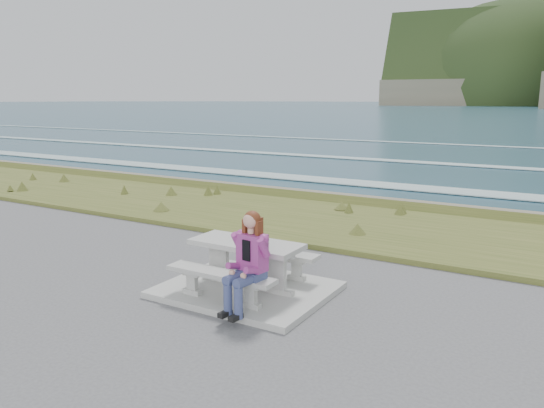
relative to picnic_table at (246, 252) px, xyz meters
The scene contains 8 objects.
concrete_slab 0.63m from the picnic_table, behind, with size 2.60×2.10×0.10m, color #ACACA7.
picnic_table is the anchor object (origin of this frame).
bench_landward 0.74m from the picnic_table, 90.00° to the right, with size 1.80×0.35×0.45m.
bench_seaward 0.74m from the picnic_table, 90.00° to the left, with size 1.80×0.35×0.45m.
grass_verge 5.05m from the picnic_table, 90.00° to the left, with size 160.00×4.50×0.22m, color #38481B.
shore_drop 7.93m from the picnic_table, 90.00° to the left, with size 160.00×0.80×2.20m, color #635D4A.
ocean 25.21m from the picnic_table, 90.00° to the left, with size 1600.00×1600.00×0.09m.
seated_woman 0.99m from the picnic_table, 57.51° to the right, with size 0.49×0.76×1.43m.
Camera 1 is at (4.48, -6.75, 3.07)m, focal length 35.00 mm.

